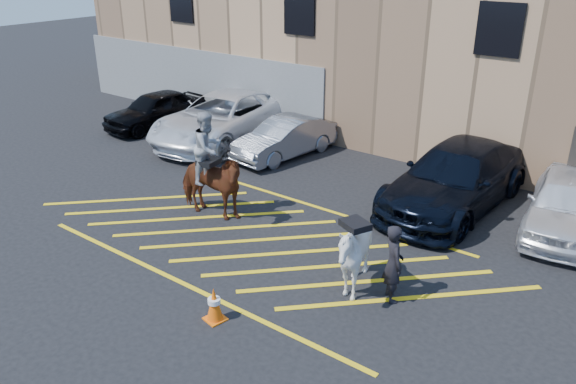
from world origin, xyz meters
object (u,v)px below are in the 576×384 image
Objects in this scene: car_black_suv at (156,110)px; car_white_pickup at (223,118)px; car_white_suv at (567,204)px; mounted_bay at (210,176)px; handler at (393,263)px; car_silver_sedan at (285,138)px; traffic_cone at (214,304)px; car_blue_suv at (456,178)px; saddled_white at (354,255)px.

car_black_suv is 3.37m from car_white_pickup.
mounted_bay reaches higher than car_white_suv.
handler is at bearing -35.41° from car_white_pickup.
car_white_pickup is 2.90m from car_silver_sedan.
car_blue_suv is at bearing 77.76° from traffic_cone.
saddled_white is (12.48, -5.48, 0.18)m from car_black_suv.
car_white_pickup is 6.53m from mounted_bay.
handler is at bearing -30.85° from car_silver_sedan.
mounted_bay is 4.02× the size of traffic_cone.
car_white_suv is 5.83m from handler.
saddled_white is 3.01m from traffic_cone.
car_white_pickup is at bearing 147.38° from saddled_white.
mounted_bay is at bearing -25.74° from car_black_suv.
car_white_pickup is at bearing 171.93° from car_white_suv.
car_white_suv is 2.63× the size of handler.
traffic_cone is at bearing -126.53° from car_white_suv.
car_white_suv reaches higher than traffic_cone.
car_white_pickup is 3.02× the size of saddled_white.
traffic_cone is (-1.66, -2.46, -0.55)m from saddled_white.
traffic_cone is (7.48, -8.31, -0.52)m from car_white_pickup.
car_blue_suv is 2.84× the size of saddled_white.
car_black_suv reaches higher than traffic_cone.
saddled_white is 2.88× the size of traffic_cone.
mounted_bay reaches higher than saddled_white.
saddled_white is (-0.06, -5.45, 0.04)m from car_blue_suv.
mounted_bay is (7.54, -4.62, 0.45)m from car_black_suv.
mounted_bay is at bearing -56.06° from car_white_pickup.
mounted_bay reaches higher than car_blue_suv.
car_white_suv is 6.40m from saddled_white.
saddled_white is (-0.78, -0.28, 0.06)m from handler.
car_white_suv is (12.03, -0.14, -0.12)m from car_white_pickup.
car_black_suv is 13.63m from saddled_white.
car_blue_suv is at bearing -37.15° from handler.
traffic_cone is at bearing -124.03° from saddled_white.
car_black_suv is 6.25m from car_silver_sedan.
car_silver_sedan is at bearing 9.33° from car_black_suv.
traffic_cone is at bearing 93.32° from handler.
car_black_suv is at bearing 148.50° from mounted_bay.
car_white_suv is 2.13× the size of saddled_white.
car_white_pickup is 10.85m from saddled_white.
mounted_bay is (-5.00, -4.60, 0.32)m from car_blue_suv.
car_blue_suv is 6.80m from mounted_bay.
handler is at bearing 48.37° from traffic_cone.
car_blue_suv reaches higher than car_silver_sedan.
saddled_white is (-2.89, -5.71, 0.15)m from car_white_suv.
handler is 0.83m from saddled_white.
car_white_suv is 9.36m from traffic_cone.
car_blue_suv is 5.22m from handler.
car_black_suv is 2.51× the size of handler.
saddled_white is (6.24, -5.87, 0.25)m from car_silver_sedan.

